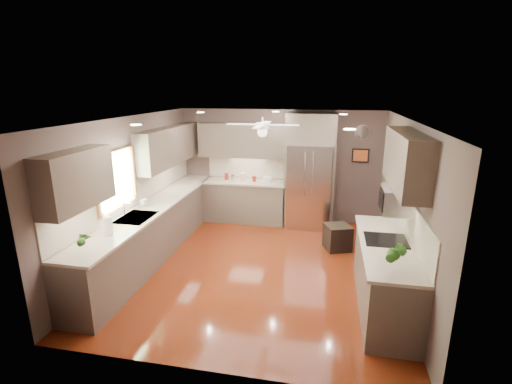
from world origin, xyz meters
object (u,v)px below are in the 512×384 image
(potted_plant_right, at_px, (396,254))
(refrigerator, at_px, (310,173))
(microwave, at_px, (397,200))
(canister_b, at_px, (233,177))
(paper_towel, at_px, (108,226))
(canister_d, at_px, (254,179))
(bowl, at_px, (267,181))
(potted_plant_left, at_px, (81,239))
(canister_a, at_px, (227,176))
(stool, at_px, (337,237))
(canister_c, at_px, (243,177))
(soap_bottle, at_px, (145,201))

(potted_plant_right, distance_m, refrigerator, 3.87)
(microwave, bearing_deg, canister_b, 137.89)
(paper_towel, bearing_deg, canister_d, 67.82)
(canister_d, distance_m, bowl, 0.30)
(potted_plant_left, relative_size, bowl, 1.42)
(potted_plant_left, height_order, bowl, potted_plant_left)
(canister_a, height_order, potted_plant_right, potted_plant_right)
(bowl, bearing_deg, microwave, -50.49)
(canister_a, distance_m, bowl, 0.94)
(potted_plant_left, bearing_deg, stool, 40.65)
(canister_c, height_order, microwave, microwave)
(canister_c, bearing_deg, soap_bottle, -120.79)
(soap_bottle, bearing_deg, potted_plant_left, -86.90)
(refrigerator, relative_size, paper_towel, 8.55)
(soap_bottle, distance_m, refrigerator, 3.47)
(potted_plant_left, relative_size, potted_plant_right, 0.91)
(stool, bearing_deg, canister_c, 150.78)
(canister_a, xyz_separation_m, canister_d, (0.64, -0.02, -0.02))
(canister_a, xyz_separation_m, stool, (2.49, -1.21, -0.78))
(canister_b, height_order, soap_bottle, soap_bottle)
(potted_plant_right, xyz_separation_m, bowl, (-2.13, 3.69, -0.15))
(refrigerator, bearing_deg, microwave, -63.91)
(canister_b, distance_m, microwave, 4.13)
(bowl, bearing_deg, canister_b, 178.14)
(potted_plant_left, height_order, paper_towel, potted_plant_left)
(bowl, relative_size, paper_towel, 0.78)
(refrigerator, bearing_deg, soap_bottle, -142.63)
(canister_d, bearing_deg, refrigerator, -1.38)
(canister_c, bearing_deg, refrigerator, -0.99)
(canister_b, bearing_deg, stool, -27.10)
(potted_plant_left, bearing_deg, paper_towel, 87.15)
(potted_plant_right, height_order, refrigerator, refrigerator)
(paper_towel, bearing_deg, potted_plant_left, -92.85)
(canister_b, relative_size, potted_plant_right, 0.36)
(potted_plant_left, distance_m, bowl, 4.35)
(soap_bottle, relative_size, bowl, 0.84)
(canister_a, height_order, canister_d, canister_a)
(paper_towel, bearing_deg, refrigerator, 52.48)
(stool, bearing_deg, soap_bottle, -164.30)
(soap_bottle, bearing_deg, refrigerator, 37.37)
(potted_plant_right, bearing_deg, canister_a, 129.45)
(potted_plant_right, xyz_separation_m, refrigerator, (-1.20, 3.68, 0.07))
(canister_c, relative_size, microwave, 0.34)
(canister_d, distance_m, paper_towel, 3.73)
(soap_bottle, height_order, potted_plant_left, potted_plant_left)
(soap_bottle, bearing_deg, canister_b, 64.23)
(potted_plant_right, bearing_deg, bowl, 119.91)
(refrigerator, bearing_deg, canister_d, 178.62)
(microwave, bearing_deg, canister_d, 132.93)
(canister_d, relative_size, soap_bottle, 0.67)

